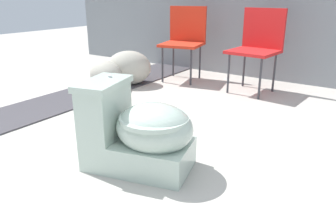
# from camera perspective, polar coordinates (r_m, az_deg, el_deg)

# --- Properties ---
(ground_plane) EXTENTS (14.00, 14.00, 0.00)m
(ground_plane) POSITION_cam_1_polar(r_m,az_deg,el_deg) (1.88, -13.04, -12.75)
(ground_plane) COLOR #B7B2A8
(gravel_strip) EXTENTS (0.56, 8.00, 0.01)m
(gravel_strip) POSITION_cam_1_polar(r_m,az_deg,el_deg) (3.09, -22.55, -0.82)
(gravel_strip) COLOR #423F44
(gravel_strip) RESTS_ON ground
(toilet) EXTENTS (0.70, 0.52, 0.52)m
(toilet) POSITION_cam_1_polar(r_m,az_deg,el_deg) (1.87, -5.09, -4.75)
(toilet) COLOR #B2C6B7
(toilet) RESTS_ON ground
(folding_chair_left) EXTENTS (0.52, 0.52, 0.83)m
(folding_chair_left) POSITION_cam_1_polar(r_m,az_deg,el_deg) (3.89, 2.95, 12.03)
(folding_chair_left) COLOR red
(folding_chair_left) RESTS_ON ground
(folding_chair_middle) EXTENTS (0.48, 0.48, 0.83)m
(folding_chair_middle) POSITION_cam_1_polar(r_m,az_deg,el_deg) (3.49, 15.46, 10.63)
(folding_chair_middle) COLOR red
(folding_chair_middle) RESTS_ON ground
(boulder_near) EXTENTS (0.62, 0.62, 0.38)m
(boulder_near) POSITION_cam_1_polar(r_m,az_deg,el_deg) (3.68, -6.87, 6.43)
(boulder_near) COLOR #ADA899
(boulder_near) RESTS_ON ground
(boulder_far) EXTENTS (0.47, 0.41, 0.30)m
(boulder_far) POSITION_cam_1_polar(r_m,az_deg,el_deg) (3.56, -10.77, 5.19)
(boulder_far) COLOR #ADA899
(boulder_far) RESTS_ON ground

